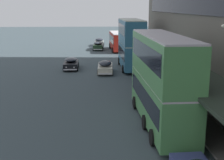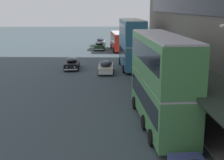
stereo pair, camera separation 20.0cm
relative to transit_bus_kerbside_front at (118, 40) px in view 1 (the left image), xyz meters
name	(u,v)px [view 1 (the left image)]	position (x,y,z in m)	size (l,w,h in m)	color
transit_bus_kerbside_front	(118,40)	(0.00, 0.00, 0.00)	(3.09, 9.39, 3.38)	red
transit_bus_kerbside_rear	(161,78)	(0.09, -37.83, 1.44)	(2.86, 10.77, 6.27)	#529854
transit_bus_kerbside_far	(131,42)	(0.37, -17.55, 1.55)	(2.91, 9.12, 6.47)	teal
sedan_trailing_near	(105,67)	(-3.13, -20.23, -1.16)	(2.05, 4.75, 1.59)	beige
sedan_second_mid	(99,42)	(-3.43, 7.48, -1.15)	(2.14, 4.39, 1.61)	gray
sedan_oncoming_rear	(98,46)	(-3.76, 1.23, -1.16)	(2.05, 4.74, 1.56)	#1C351F
sedan_trailing_mid	(71,63)	(-7.55, -17.42, -1.19)	(1.96, 4.62, 1.48)	black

